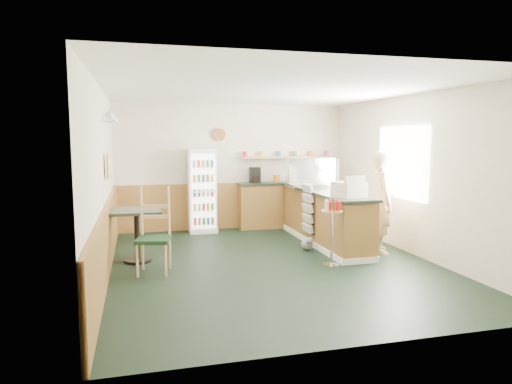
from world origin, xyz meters
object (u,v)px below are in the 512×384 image
object	(u,v)px
condiment_stand	(332,221)
cafe_table	(137,225)
cash_register	(349,189)
shopkeeper	(382,202)
cafe_chair	(153,228)
display_case	(312,173)
drinks_fridge	(202,191)

from	to	relation	value
condiment_stand	cafe_table	xyz separation A→B (m)	(-2.91, 1.00, -0.10)
cash_register	shopkeeper	distance (m)	0.76
cash_register	cafe_chair	xyz separation A→B (m)	(-3.17, -0.05, -0.48)
display_case	cafe_chair	xyz separation A→B (m)	(-3.17, -1.69, -0.63)
cafe_chair	cash_register	bearing A→B (deg)	12.54
drinks_fridge	display_case	bearing A→B (deg)	-26.34
display_case	cafe_table	distance (m)	3.63
cash_register	cafe_chair	bearing A→B (deg)	168.25
shopkeeper	condiment_stand	world-z (taller)	shopkeeper
cafe_chair	display_case	bearing A→B (deg)	39.74
shopkeeper	condiment_stand	xyz separation A→B (m)	(-1.19, -0.57, -0.18)
display_case	condiment_stand	world-z (taller)	display_case
drinks_fridge	display_case	size ratio (longest dim) A/B	1.80
drinks_fridge	condiment_stand	distance (m)	3.48
drinks_fridge	condiment_stand	world-z (taller)	drinks_fridge
drinks_fridge	cafe_table	bearing A→B (deg)	-122.42
cash_register	cafe_table	distance (m)	3.49
shopkeeper	cafe_chair	distance (m)	3.88
cash_register	cafe_table	xyz separation A→B (m)	(-3.40, 0.56, -0.53)
shopkeeper	cafe_table	xyz separation A→B (m)	(-4.10, 0.42, -0.28)
display_case	cafe_table	xyz separation A→B (m)	(-3.40, -1.08, -0.69)
shopkeeper	drinks_fridge	bearing A→B (deg)	65.75
cash_register	condiment_stand	size ratio (longest dim) A/B	0.44
condiment_stand	cafe_chair	bearing A→B (deg)	171.80
cafe_table	cafe_chair	distance (m)	0.65
display_case	cafe_chair	bearing A→B (deg)	-151.90
cash_register	display_case	bearing A→B (deg)	77.35
cafe_table	display_case	bearing A→B (deg)	17.67
drinks_fridge	display_case	world-z (taller)	drinks_fridge
display_case	condiment_stand	size ratio (longest dim) A/B	0.95
cash_register	cafe_chair	world-z (taller)	cafe_chair
display_case	cafe_chair	world-z (taller)	display_case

